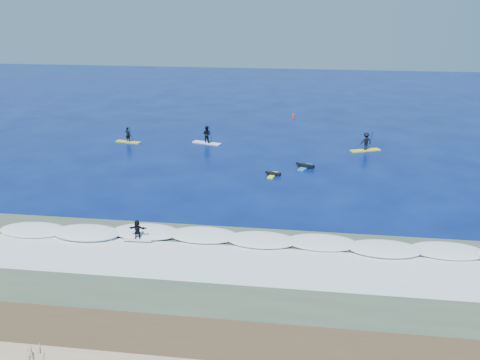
# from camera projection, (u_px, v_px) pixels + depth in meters

# --- Properties ---
(ground) EXTENTS (160.00, 160.00, 0.00)m
(ground) POSITION_uv_depth(u_px,v_px,m) (261.00, 192.00, 44.97)
(ground) COLOR #04104E
(ground) RESTS_ON ground
(wet_sand_strip) EXTENTS (90.00, 5.00, 0.08)m
(wet_sand_strip) POSITION_uv_depth(u_px,v_px,m) (214.00, 351.00, 24.85)
(wet_sand_strip) COLOR #483621
(wet_sand_strip) RESTS_ON ground
(shallow_water) EXTENTS (90.00, 13.00, 0.01)m
(shallow_water) POSITION_uv_depth(u_px,v_px,m) (237.00, 272.00, 31.87)
(shallow_water) COLOR #3A4F3E
(shallow_water) RESTS_ON ground
(breaking_wave) EXTENTS (40.00, 6.00, 0.30)m
(breaking_wave) POSITION_uv_depth(u_px,v_px,m) (246.00, 243.00, 35.61)
(breaking_wave) COLOR white
(breaking_wave) RESTS_ON ground
(whitewater) EXTENTS (34.00, 5.00, 0.02)m
(whitewater) POSITION_uv_depth(u_px,v_px,m) (240.00, 264.00, 32.81)
(whitewater) COLOR silver
(whitewater) RESTS_ON ground
(sup_paddler_left) EXTENTS (2.98, 1.31, 2.03)m
(sup_paddler_left) POSITION_uv_depth(u_px,v_px,m) (128.00, 137.00, 59.85)
(sup_paddler_left) COLOR yellow
(sup_paddler_left) RESTS_ON ground
(sup_paddler_center) EXTENTS (3.39, 1.78, 2.31)m
(sup_paddler_center) POSITION_uv_depth(u_px,v_px,m) (207.00, 136.00, 59.34)
(sup_paddler_center) COLOR white
(sup_paddler_center) RESTS_ON ground
(sup_paddler_right) EXTENTS (3.33, 2.04, 2.30)m
(sup_paddler_right) POSITION_uv_depth(u_px,v_px,m) (366.00, 143.00, 56.52)
(sup_paddler_right) COLOR yellow
(sup_paddler_right) RESTS_ON ground
(prone_paddler_near) EXTENTS (1.50, 1.95, 0.40)m
(prone_paddler_near) POSITION_uv_depth(u_px,v_px,m) (273.00, 174.00, 48.91)
(prone_paddler_near) COLOR #FAFF1B
(prone_paddler_near) RESTS_ON ground
(prone_paddler_far) EXTENTS (1.83, 2.42, 0.49)m
(prone_paddler_far) POSITION_uv_depth(u_px,v_px,m) (305.00, 166.00, 51.11)
(prone_paddler_far) COLOR blue
(prone_paddler_far) RESTS_ON ground
(wave_surfer) EXTENTS (1.97, 0.62, 1.41)m
(wave_surfer) POSITION_uv_depth(u_px,v_px,m) (138.00, 231.00, 35.57)
(wave_surfer) COLOR silver
(wave_surfer) RESTS_ON breaking_wave
(marker_buoy) EXTENTS (0.32, 0.32, 0.76)m
(marker_buoy) POSITION_uv_depth(u_px,v_px,m) (293.00, 116.00, 71.58)
(marker_buoy) COLOR red
(marker_buoy) RESTS_ON ground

